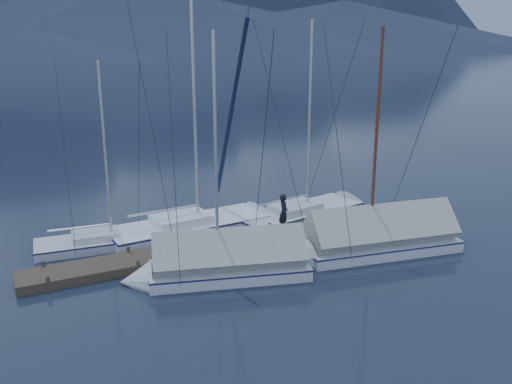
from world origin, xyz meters
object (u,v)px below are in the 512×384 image
sailboat_open_left (123,240)px  sailboat_open_right (315,211)px  sailboat_covered_near (366,241)px  sailboat_open_mid (210,225)px  sailboat_covered_far (214,266)px  person (284,213)px

sailboat_open_left → sailboat_open_right: size_ratio=0.83×
sailboat_open_left → sailboat_covered_near: size_ratio=0.85×
sailboat_open_left → sailboat_covered_near: 9.73m
sailboat_open_mid → sailboat_open_right: sailboat_open_mid is taller
sailboat_covered_far → person: sailboat_covered_far is taller
sailboat_open_right → person: bearing=-144.2°
person → sailboat_open_left: bearing=91.7°
sailboat_open_mid → person: bearing=-47.7°
sailboat_open_right → person: size_ratio=6.10×
sailboat_open_right → sailboat_covered_far: size_ratio=1.06×
sailboat_open_mid → sailboat_covered_far: (-1.73, -4.75, 0.26)m
sailboat_open_right → sailboat_open_mid: bearing=175.0°
sailboat_covered_far → sailboat_open_left: bearing=114.3°
sailboat_open_right → sailboat_covered_far: (-6.87, -4.30, 0.28)m
sailboat_open_right → person: (-2.86, -2.06, 0.96)m
sailboat_open_right → sailboat_covered_near: 4.89m
sailboat_covered_far → sailboat_covered_near: bearing=-4.9°
sailboat_open_left → sailboat_open_right: sailboat_open_right is taller
sailboat_covered_far → person: bearing=29.1°
sailboat_open_mid → person: sailboat_open_mid is taller
sailboat_covered_near → person: size_ratio=5.89×
sailboat_covered_near → sailboat_open_mid: bearing=129.9°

